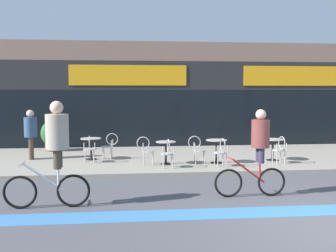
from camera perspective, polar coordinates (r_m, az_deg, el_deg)
name	(u,v)px	position (r m, az deg, el deg)	size (l,w,h in m)	color
ground_plane	(336,228)	(7.88, 23.16, -13.40)	(120.00, 120.00, 0.00)	#4C4C51
sidewalk_slab	(231,157)	(14.46, 9.11, -4.53)	(40.00, 5.50, 0.12)	gray
storefront_facade	(206,95)	(18.85, 5.51, 4.44)	(40.00, 4.06, 4.53)	#7F6656
bike_lane_stripe	(310,210)	(8.74, 19.88, -11.45)	(36.00, 0.70, 0.01)	#3D7AB7
bistro_table_0	(91,144)	(13.65, -11.12, -2.63)	(0.69, 0.69, 0.74)	black
bistro_table_1	(166,148)	(12.50, -0.32, -3.25)	(0.63, 0.63, 0.74)	black
bistro_table_2	(216,147)	(12.80, 7.05, -2.98)	(0.67, 0.67, 0.77)	black
bistro_table_3	(273,145)	(13.70, 14.96, -2.69)	(0.73, 0.73, 0.73)	black
cafe_chair_0_near	(89,147)	(13.03, -11.33, -3.03)	(0.44, 0.59, 0.90)	#B7B2AD
cafe_chair_0_side	(109,144)	(13.60, -8.49, -2.66)	(0.59, 0.43, 0.90)	#B7B2AD
cafe_chair_1_near	(168,151)	(11.89, -0.01, -3.70)	(0.42, 0.58, 0.90)	#B7B2AD
cafe_chair_1_side	(146,149)	(12.46, -3.19, -3.31)	(0.58, 0.42, 0.90)	#B7B2AD
cafe_chair_2_near	(221,150)	(12.21, 7.76, -3.52)	(0.46, 0.60, 0.90)	#B7B2AD
cafe_chair_2_side	(197,148)	(12.69, 4.29, -3.16)	(0.59, 0.43, 0.90)	#B7B2AD
cafe_chair_3_near	(280,148)	(13.13, 15.96, -3.07)	(0.45, 0.60, 0.90)	#B7B2AD
planter_pot	(51,135)	(16.04, -16.59, -1.24)	(0.79, 0.79, 1.17)	brown
cyclist_1	(258,147)	(9.30, 12.89, -2.94)	(1.70, 0.48, 2.03)	black
cyclist_2	(55,145)	(8.50, -16.10, -2.70)	(1.79, 0.49, 2.24)	black
pedestrian_near_end	(31,130)	(14.20, -19.30, -0.56)	(0.50, 0.50, 1.70)	#4C3D2D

